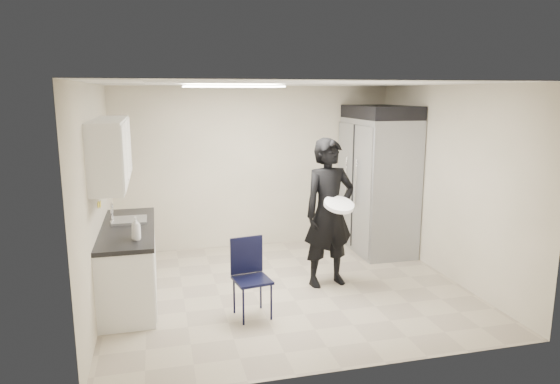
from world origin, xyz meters
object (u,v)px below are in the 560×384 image
object	(u,v)px
folding_chair	(252,280)
man_tuxedo	(329,213)
lower_counter	(129,264)
commercial_fridge	(378,185)

from	to	relation	value
folding_chair	man_tuxedo	size ratio (longest dim) A/B	0.45
man_tuxedo	lower_counter	bearing A→B (deg)	167.16
folding_chair	lower_counter	bearing A→B (deg)	137.92
commercial_fridge	folding_chair	bearing A→B (deg)	-140.94
lower_counter	man_tuxedo	distance (m)	2.58
lower_counter	man_tuxedo	world-z (taller)	man_tuxedo
commercial_fridge	man_tuxedo	world-z (taller)	commercial_fridge
lower_counter	folding_chair	bearing A→B (deg)	-33.04
commercial_fridge	folding_chair	world-z (taller)	commercial_fridge
lower_counter	folding_chair	world-z (taller)	folding_chair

